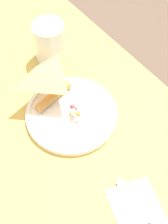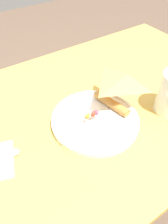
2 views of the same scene
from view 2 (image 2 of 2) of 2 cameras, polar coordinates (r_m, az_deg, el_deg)
ground_plane at (r=1.28m, az=1.75°, el=-23.06°), size 6.00×6.00×0.00m
dining_table at (r=0.75m, az=2.77°, el=-4.68°), size 1.07×0.66×0.75m
plate_pizza at (r=0.59m, az=3.20°, el=-1.52°), size 0.24×0.24×0.05m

